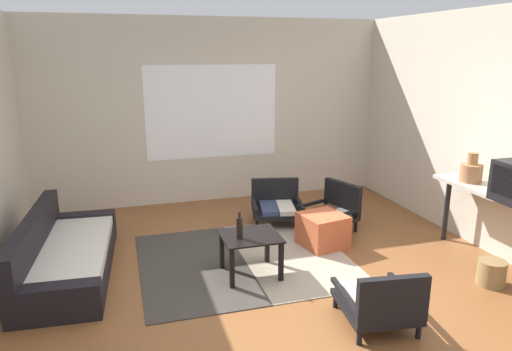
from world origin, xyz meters
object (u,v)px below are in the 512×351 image
object	(u,v)px
clay_vase	(471,171)
armchair_corner	(333,209)
armchair_by_window	(276,204)
console_shelf	(506,203)
coffee_table	(250,243)
armchair_striped_foreground	(380,302)
ottoman_orange	(323,230)
couch	(63,256)
wicker_basket	(491,273)
glass_bottle	(240,227)

from	to	relation	value
clay_vase	armchair_corner	bearing A→B (deg)	138.24
armchair_by_window	console_shelf	distance (m)	2.71
coffee_table	armchair_by_window	world-z (taller)	armchair_by_window
armchair_corner	coffee_table	bearing A→B (deg)	-145.67
armchair_striped_foreground	armchair_corner	size ratio (longest dim) A/B	0.95
ottoman_orange	console_shelf	world-z (taller)	console_shelf
couch	console_shelf	distance (m)	4.54
couch	coffee_table	world-z (taller)	couch
coffee_table	armchair_by_window	distance (m)	1.56
couch	coffee_table	size ratio (longest dim) A/B	3.57
couch	wicker_basket	distance (m)	4.28
armchair_striped_foreground	clay_vase	world-z (taller)	clay_vase
couch	clay_vase	size ratio (longest dim) A/B	6.28
wicker_basket	armchair_corner	bearing A→B (deg)	114.87
armchair_by_window	console_shelf	world-z (taller)	console_shelf
coffee_table	clay_vase	distance (m)	2.59
console_shelf	clay_vase	world-z (taller)	clay_vase
couch	wicker_basket	world-z (taller)	couch
console_shelf	glass_bottle	xyz separation A→B (m)	(-2.64, 0.58, -0.18)
glass_bottle	armchair_corner	bearing A→B (deg)	33.29
armchair_corner	glass_bottle	distance (m)	1.80
couch	console_shelf	world-z (taller)	console_shelf
coffee_table	armchair_striped_foreground	world-z (taller)	armchair_striped_foreground
wicker_basket	armchair_striped_foreground	bearing A→B (deg)	-166.70
armchair_by_window	armchair_corner	distance (m)	0.76
clay_vase	glass_bottle	bearing A→B (deg)	178.94
couch	ottoman_orange	xyz separation A→B (m)	(2.84, -0.12, 0.00)
armchair_by_window	glass_bottle	xyz separation A→B (m)	(-0.87, -1.41, 0.29)
coffee_table	ottoman_orange	distance (m)	1.12
armchair_corner	glass_bottle	bearing A→B (deg)	-146.71
couch	glass_bottle	bearing A→B (deg)	-20.12
couch	coffee_table	bearing A→B (deg)	-17.56
coffee_table	wicker_basket	distance (m)	2.38
couch	armchair_corner	xyz separation A→B (m)	(3.19, 0.35, 0.08)
armchair_corner	ottoman_orange	bearing A→B (deg)	-127.12
couch	glass_bottle	world-z (taller)	glass_bottle
armchair_striped_foreground	armchair_corner	world-z (taller)	armchair_corner
armchair_by_window	armchair_striped_foreground	world-z (taller)	armchair_striped_foreground
glass_bottle	couch	bearing A→B (deg)	159.88
wicker_basket	console_shelf	bearing A→B (deg)	37.95
coffee_table	wicker_basket	bearing A→B (deg)	-21.61
glass_bottle	wicker_basket	xyz separation A→B (m)	(2.33, -0.83, -0.42)
armchair_corner	clay_vase	bearing A→B (deg)	-41.76
armchair_corner	console_shelf	world-z (taller)	console_shelf
armchair_by_window	armchair_corner	world-z (taller)	armchair_corner
coffee_table	armchair_corner	size ratio (longest dim) A/B	0.77
glass_bottle	wicker_basket	bearing A→B (deg)	-19.56
glass_bottle	wicker_basket	size ratio (longest dim) A/B	1.04
ottoman_orange	couch	bearing A→B (deg)	177.62
clay_vase	armchair_by_window	bearing A→B (deg)	140.38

